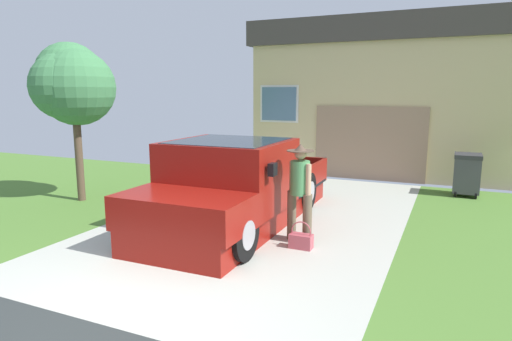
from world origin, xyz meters
name	(u,v)px	position (x,y,z in m)	size (l,w,h in m)	color
pickup_truck	(232,189)	(-0.36, 3.74, 0.72)	(2.20, 5.16, 1.62)	maroon
person_with_hat	(300,187)	(1.05, 3.45, 0.92)	(0.48, 0.45, 1.64)	brown
handbag	(301,240)	(1.19, 3.14, 0.13)	(0.36, 0.20, 0.44)	#B24C56
house_with_garage	(422,97)	(2.27, 12.00, 2.32)	(9.89, 5.53, 4.59)	#D0BB86
front_yard_tree	(71,84)	(-4.64, 4.20, 2.65)	(1.92, 1.80, 3.59)	brown
wheeled_trash_bin	(467,173)	(3.65, 8.26, 0.55)	(0.60, 0.72, 1.02)	#424247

